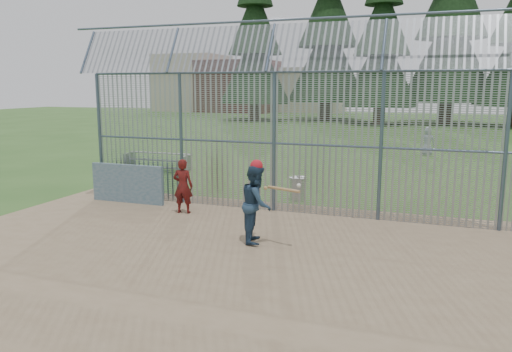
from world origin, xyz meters
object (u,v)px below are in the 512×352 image
at_px(dugout_wall, 128,184).
at_px(onlooker, 183,186).
at_px(bleacher, 157,161).
at_px(trash_can, 298,188).
at_px(batter, 257,204).

xyz_separation_m(dugout_wall, onlooker, (2.26, -0.56, 0.18)).
relative_size(onlooker, bleacher, 0.52).
bearing_deg(bleacher, dugout_wall, -67.20).
bearing_deg(trash_can, dugout_wall, -155.62).
xyz_separation_m(trash_can, bleacher, (-7.29, 3.47, 0.03)).
height_order(dugout_wall, onlooker, onlooker).
bearing_deg(dugout_wall, bleacher, 112.80).
relative_size(trash_can, bleacher, 0.27).
xyz_separation_m(batter, trash_can, (-0.25, 4.58, -0.55)).
xyz_separation_m(batter, onlooker, (-2.89, 1.80, -0.13)).
height_order(dugout_wall, batter, batter).
xyz_separation_m(onlooker, trash_can, (2.64, 2.78, -0.42)).
bearing_deg(dugout_wall, batter, -24.65).
height_order(dugout_wall, bleacher, dugout_wall).
xyz_separation_m(dugout_wall, trash_can, (4.89, 2.22, -0.24)).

